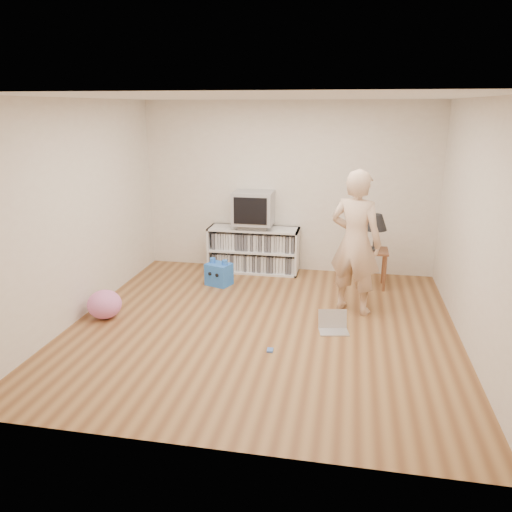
{
  "coord_description": "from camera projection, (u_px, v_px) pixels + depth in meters",
  "views": [
    {
      "loc": [
        0.94,
        -5.35,
        2.51
      ],
      "look_at": [
        -0.15,
        0.4,
        0.75
      ],
      "focal_mm": 35.0,
      "sensor_mm": 36.0,
      "label": 1
    }
  ],
  "objects": [
    {
      "name": "laptop",
      "position": [
        333.0,
        325.0,
        5.8
      ],
      "size": [
        0.38,
        0.32,
        0.23
      ],
      "rotation": [
        0.0,
        0.0,
        0.19
      ],
      "color": "silver",
      "rests_on": "ground"
    },
    {
      "name": "media_unit",
      "position": [
        254.0,
        249.0,
        7.82
      ],
      "size": [
        1.4,
        0.45,
        0.7
      ],
      "color": "white",
      "rests_on": "ground"
    },
    {
      "name": "plush_pink",
      "position": [
        105.0,
        304.0,
        6.12
      ],
      "size": [
        0.47,
        0.47,
        0.35
      ],
      "primitive_type": "ellipsoid",
      "rotation": [
        0.0,
        0.0,
        -0.14
      ],
      "color": "pink",
      "rests_on": "ground"
    },
    {
      "name": "ceiling",
      "position": [
        263.0,
        97.0,
        5.17
      ],
      "size": [
        4.5,
        4.5,
        0.01
      ],
      "primitive_type": "cube",
      "color": "white",
      "rests_on": "walls"
    },
    {
      "name": "person",
      "position": [
        355.0,
        242.0,
        6.12
      ],
      "size": [
        0.77,
        0.65,
        1.8
      ],
      "primitive_type": "imported",
      "rotation": [
        0.0,
        0.0,
        2.74
      ],
      "color": "beige",
      "rests_on": "ground"
    },
    {
      "name": "dvd_deck",
      "position": [
        254.0,
        226.0,
        7.7
      ],
      "size": [
        0.45,
        0.35,
        0.07
      ],
      "primitive_type": "cube",
      "color": "gray",
      "rests_on": "media_unit"
    },
    {
      "name": "ground",
      "position": [
        262.0,
        326.0,
        5.92
      ],
      "size": [
        4.5,
        4.5,
        0.0
      ],
      "primitive_type": "plane",
      "color": "brown",
      "rests_on": "ground"
    },
    {
      "name": "crt_tv",
      "position": [
        254.0,
        208.0,
        7.61
      ],
      "size": [
        0.6,
        0.53,
        0.5
      ],
      "color": "#9E9EA2",
      "rests_on": "dvd_deck"
    },
    {
      "name": "plush_blue",
      "position": [
        219.0,
        274.0,
        7.26
      ],
      "size": [
        0.41,
        0.37,
        0.39
      ],
      "rotation": [
        0.0,
        0.0,
        -0.35
      ],
      "color": "blue",
      "rests_on": "ground"
    },
    {
      "name": "table_lamp",
      "position": [
        375.0,
        223.0,
        6.97
      ],
      "size": [
        0.34,
        0.34,
        0.52
      ],
      "color": "#333333",
      "rests_on": "side_table"
    },
    {
      "name": "playing_cards",
      "position": [
        270.0,
        350.0,
        5.32
      ],
      "size": [
        0.07,
        0.09,
        0.02
      ],
      "primitive_type": "cube",
      "rotation": [
        0.0,
        0.0,
        0.05
      ],
      "color": "#4A71C7",
      "rests_on": "ground"
    },
    {
      "name": "side_table",
      "position": [
        372.0,
        259.0,
        7.12
      ],
      "size": [
        0.42,
        0.42,
        0.55
      ],
      "color": "brown",
      "rests_on": "ground"
    },
    {
      "name": "walls",
      "position": [
        263.0,
        219.0,
        5.55
      ],
      "size": [
        4.52,
        4.52,
        2.6
      ],
      "color": "silver",
      "rests_on": "ground"
    }
  ]
}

